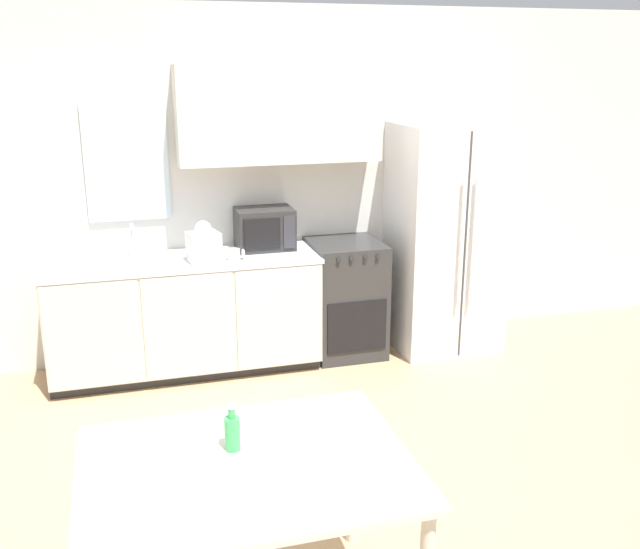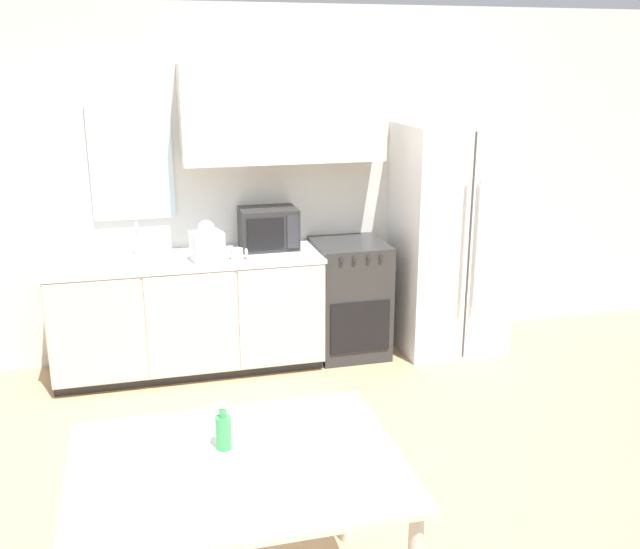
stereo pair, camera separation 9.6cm
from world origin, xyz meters
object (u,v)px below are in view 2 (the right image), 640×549
Objects in this scene: oven_range at (349,298)px; refrigerator at (450,239)px; coffee_mug at (238,254)px; dining_table at (238,484)px; drink_bottle at (224,431)px; microwave at (268,228)px.

refrigerator reaches higher than oven_range.
dining_table is (-0.38, -2.56, -0.25)m from coffee_mug.
drink_bottle is (-0.42, -2.44, -0.07)m from coffee_mug.
refrigerator is at bearing 51.68° from dining_table.
dining_table is at bearing -98.50° from coffee_mug.
microwave is (-0.63, 0.10, 0.59)m from oven_range.
drink_bottle is (-0.03, 0.12, 0.17)m from dining_table.
coffee_mug is (-0.91, -0.17, 0.47)m from oven_range.
microwave reaches higher than drink_bottle.
coffee_mug is (-0.28, -0.27, -0.12)m from microwave.
oven_range is at bearing -9.38° from microwave.
refrigerator reaches higher than dining_table.
oven_range is 0.71× the size of dining_table.
oven_range reaches higher than dining_table.
microwave is at bearing 170.62° from oven_range.
dining_table is at bearing -74.93° from drink_bottle.
refrigerator is 3.34m from drink_bottle.
drink_bottle reaches higher than coffee_mug.
coffee_mug is at bearing -136.07° from microwave.
microwave is at bearing 43.93° from coffee_mug.
coffee_mug is 0.61× the size of drink_bottle.
microwave is at bearing 76.83° from dining_table.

